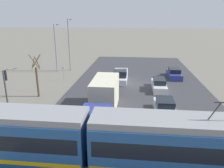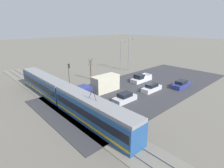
{
  "view_description": "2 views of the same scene",
  "coord_description": "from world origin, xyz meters",
  "px_view_note": "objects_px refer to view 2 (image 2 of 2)",
  "views": [
    {
      "loc": [
        0.56,
        29.41,
        9.28
      ],
      "look_at": [
        2.86,
        7.95,
        2.58
      ],
      "focal_mm": 35.0,
      "sensor_mm": 36.0,
      "label": 1
    },
    {
      "loc": [
        -21.11,
        29.41,
        12.46
      ],
      "look_at": [
        1.75,
        8.26,
        1.93
      ],
      "focal_mm": 28.0,
      "sensor_mm": 36.0,
      "label": 2
    }
  ],
  "objects_px": {
    "box_truck": "(100,85)",
    "street_lamp_near_crossing": "(129,52)",
    "sedan_car_2": "(181,85)",
    "sedan_car_1": "(152,88)",
    "pickup_truck": "(141,79)",
    "no_parking_sign": "(114,70)",
    "street_lamp_mid_block": "(121,54)",
    "street_tree": "(91,70)",
    "sedan_car_0": "(125,98)",
    "traffic_light_pole": "(69,71)",
    "light_rail_tram": "(64,95)"
  },
  "relations": [
    {
      "from": "light_rail_tram",
      "to": "sedan_car_2",
      "type": "distance_m",
      "value": 23.75
    },
    {
      "from": "pickup_truck",
      "to": "sedan_car_0",
      "type": "xyz_separation_m",
      "value": [
        -5.14,
        10.94,
        -0.04
      ]
    },
    {
      "from": "street_tree",
      "to": "no_parking_sign",
      "type": "distance_m",
      "value": 6.87
    },
    {
      "from": "box_truck",
      "to": "street_lamp_mid_block",
      "type": "xyz_separation_m",
      "value": [
        10.48,
        -16.31,
        3.16
      ]
    },
    {
      "from": "box_truck",
      "to": "street_lamp_mid_block",
      "type": "relative_size",
      "value": 1.15
    },
    {
      "from": "box_truck",
      "to": "sedan_car_2",
      "type": "xyz_separation_m",
      "value": [
        -9.13,
        -14.24,
        -0.84
      ]
    },
    {
      "from": "sedan_car_0",
      "to": "no_parking_sign",
      "type": "xyz_separation_m",
      "value": [
        13.59,
        -10.29,
        0.65
      ]
    },
    {
      "from": "light_rail_tram",
      "to": "traffic_light_pole",
      "type": "xyz_separation_m",
      "value": [
        9.21,
        -6.24,
        1.21
      ]
    },
    {
      "from": "box_truck",
      "to": "sedan_car_1",
      "type": "height_order",
      "value": "box_truck"
    },
    {
      "from": "sedan_car_0",
      "to": "traffic_light_pole",
      "type": "relative_size",
      "value": 0.98
    },
    {
      "from": "traffic_light_pole",
      "to": "no_parking_sign",
      "type": "relative_size",
      "value": 2.03
    },
    {
      "from": "pickup_truck",
      "to": "traffic_light_pole",
      "type": "height_order",
      "value": "traffic_light_pole"
    },
    {
      "from": "pickup_truck",
      "to": "sedan_car_0",
      "type": "height_order",
      "value": "pickup_truck"
    },
    {
      "from": "box_truck",
      "to": "no_parking_sign",
      "type": "bearing_deg",
      "value": -54.74
    },
    {
      "from": "pickup_truck",
      "to": "traffic_light_pole",
      "type": "relative_size",
      "value": 1.23
    },
    {
      "from": "no_parking_sign",
      "to": "sedan_car_0",
      "type": "bearing_deg",
      "value": 142.89
    },
    {
      "from": "box_truck",
      "to": "street_lamp_near_crossing",
      "type": "relative_size",
      "value": 1.04
    },
    {
      "from": "light_rail_tram",
      "to": "box_truck",
      "type": "bearing_deg",
      "value": -88.38
    },
    {
      "from": "sedan_car_0",
      "to": "traffic_light_pole",
      "type": "xyz_separation_m",
      "value": [
        15.01,
        1.93,
        2.26
      ]
    },
    {
      "from": "light_rail_tram",
      "to": "street_lamp_mid_block",
      "type": "bearing_deg",
      "value": -66.03
    },
    {
      "from": "street_tree",
      "to": "sedan_car_1",
      "type": "bearing_deg",
      "value": -164.75
    },
    {
      "from": "sedan_car_0",
      "to": "street_tree",
      "type": "bearing_deg",
      "value": -13.75
    },
    {
      "from": "pickup_truck",
      "to": "street_lamp_near_crossing",
      "type": "bearing_deg",
      "value": -33.29
    },
    {
      "from": "pickup_truck",
      "to": "sedan_car_2",
      "type": "bearing_deg",
      "value": -160.77
    },
    {
      "from": "sedan_car_2",
      "to": "street_tree",
      "type": "distance_m",
      "value": 20.46
    },
    {
      "from": "light_rail_tram",
      "to": "no_parking_sign",
      "type": "bearing_deg",
      "value": -67.11
    },
    {
      "from": "sedan_car_0",
      "to": "sedan_car_2",
      "type": "distance_m",
      "value": 14.16
    },
    {
      "from": "box_truck",
      "to": "street_tree",
      "type": "height_order",
      "value": "street_tree"
    },
    {
      "from": "street_lamp_near_crossing",
      "to": "sedan_car_1",
      "type": "bearing_deg",
      "value": 147.04
    },
    {
      "from": "sedan_car_1",
      "to": "street_lamp_near_crossing",
      "type": "height_order",
      "value": "street_lamp_near_crossing"
    },
    {
      "from": "box_truck",
      "to": "street_lamp_near_crossing",
      "type": "height_order",
      "value": "street_lamp_near_crossing"
    },
    {
      "from": "pickup_truck",
      "to": "traffic_light_pole",
      "type": "distance_m",
      "value": 16.37
    },
    {
      "from": "sedan_car_2",
      "to": "street_lamp_near_crossing",
      "type": "relative_size",
      "value": 0.53
    },
    {
      "from": "traffic_light_pole",
      "to": "street_tree",
      "type": "distance_m",
      "value": 5.54
    },
    {
      "from": "sedan_car_1",
      "to": "street_tree",
      "type": "xyz_separation_m",
      "value": [
        14.69,
        4.0,
        1.64
      ]
    },
    {
      "from": "traffic_light_pole",
      "to": "street_lamp_mid_block",
      "type": "height_order",
      "value": "street_lamp_mid_block"
    },
    {
      "from": "box_truck",
      "to": "pickup_truck",
      "type": "xyz_separation_m",
      "value": [
        -0.88,
        -11.36,
        -0.79
      ]
    },
    {
      "from": "box_truck",
      "to": "sedan_car_0",
      "type": "xyz_separation_m",
      "value": [
        -6.02,
        -0.43,
        -0.83
      ]
    },
    {
      "from": "sedan_car_0",
      "to": "street_lamp_mid_block",
      "type": "height_order",
      "value": "street_lamp_mid_block"
    },
    {
      "from": "pickup_truck",
      "to": "street_lamp_near_crossing",
      "type": "distance_m",
      "value": 12.02
    },
    {
      "from": "box_truck",
      "to": "sedan_car_1",
      "type": "relative_size",
      "value": 1.98
    },
    {
      "from": "sedan_car_2",
      "to": "sedan_car_1",
      "type": "bearing_deg",
      "value": 64.92
    },
    {
      "from": "box_truck",
      "to": "traffic_light_pole",
      "type": "relative_size",
      "value": 2.07
    },
    {
      "from": "sedan_car_1",
      "to": "street_lamp_mid_block",
      "type": "distance_m",
      "value": 19.07
    },
    {
      "from": "light_rail_tram",
      "to": "sedan_car_0",
      "type": "relative_size",
      "value": 7.02
    },
    {
      "from": "sedan_car_0",
      "to": "no_parking_sign",
      "type": "relative_size",
      "value": 1.98
    },
    {
      "from": "street_lamp_mid_block",
      "to": "street_tree",
      "type": "bearing_deg",
      "value": 99.15
    },
    {
      "from": "sedan_car_0",
      "to": "street_lamp_mid_block",
      "type": "distance_m",
      "value": 23.25
    },
    {
      "from": "traffic_light_pole",
      "to": "no_parking_sign",
      "type": "bearing_deg",
      "value": -96.63
    },
    {
      "from": "sedan_car_0",
      "to": "sedan_car_2",
      "type": "xyz_separation_m",
      "value": [
        -3.11,
        -13.82,
        -0.01
      ]
    }
  ]
}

